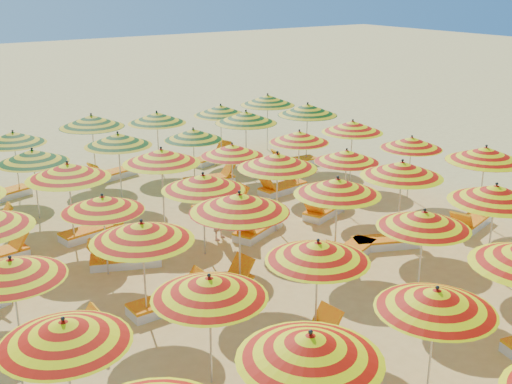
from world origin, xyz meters
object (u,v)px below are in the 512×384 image
at_px(lounger_10, 351,252).
at_px(beachgoer_a, 219,215).
at_px(umbrella_33, 232,150).
at_px(umbrella_38, 118,140).
at_px(umbrella_21, 338,186).
at_px(umbrella_34, 299,137).
at_px(lounger_12, 470,223).
at_px(umbrella_31, 68,171).
at_px(umbrella_29, 412,143).
at_px(umbrella_12, 64,332).
at_px(umbrella_16, 496,194).
at_px(umbrella_27, 277,161).
at_px(umbrella_23, 486,154).
at_px(lounger_24, 2,195).
at_px(lounger_7, 57,344).
at_px(umbrella_14, 318,251).
at_px(lounger_25, 112,174).
at_px(umbrella_19, 142,232).
at_px(umbrella_47, 268,100).
at_px(lounger_23, 293,162).
at_px(umbrella_35, 353,127).
at_px(lounger_18, 93,231).
at_px(lounger_14, 124,260).
at_px(umbrella_32, 161,156).
at_px(umbrella_46, 221,110).
at_px(lounger_20, 282,188).
at_px(umbrella_43, 13,138).
at_px(umbrella_15, 424,220).
at_px(umbrella_41, 307,110).
at_px(lounger_11, 387,241).
at_px(umbrella_8, 436,300).
at_px(umbrella_45, 157,118).
at_px(lounger_6, 302,344).
at_px(lounger_8, 170,302).
at_px(lounger_26, 212,158).
at_px(umbrella_20, 239,203).
at_px(umbrella_25, 103,204).
at_px(umbrella_40, 246,117).
at_px(umbrella_44, 92,121).
at_px(lounger_19, 222,206).
at_px(umbrella_7, 310,347).
at_px(umbrella_37, 33,156).
at_px(umbrella_13, 209,287).
at_px(umbrella_18, 11,268).
at_px(lounger_15, 257,229).

xyz_separation_m(lounger_10, beachgoer_a, (-2.08, 2.91, 0.53)).
relative_size(umbrella_33, umbrella_38, 0.89).
xyz_separation_m(umbrella_21, umbrella_34, (2.72, 4.94, -0.15)).
bearing_deg(lounger_12, umbrella_31, -44.81).
bearing_deg(umbrella_29, umbrella_12, -158.57).
bearing_deg(umbrella_16, umbrella_27, 117.39).
xyz_separation_m(umbrella_23, lounger_24, (-10.77, 9.80, -1.87)).
bearing_deg(lounger_7, umbrella_14, -28.58).
bearing_deg(lounger_25, umbrella_19, 57.70).
distance_m(umbrella_47, lounger_23, 3.17).
bearing_deg(umbrella_35, lounger_18, 178.13).
height_order(lounger_14, lounger_23, same).
bearing_deg(umbrella_32, lounger_24, 123.93).
height_order(umbrella_12, umbrella_35, umbrella_35).
bearing_deg(umbrella_34, umbrella_46, 91.17).
relative_size(lounger_7, lounger_20, 0.97).
height_order(umbrella_35, umbrella_43, umbrella_35).
bearing_deg(umbrella_21, umbrella_29, 24.79).
bearing_deg(umbrella_15, umbrella_16, -0.99).
bearing_deg(umbrella_41, lounger_11, -113.42).
height_order(umbrella_8, umbrella_43, umbrella_43).
relative_size(umbrella_27, lounger_24, 1.26).
xyz_separation_m(umbrella_21, lounger_23, (4.34, 7.31, -1.81)).
bearing_deg(umbrella_41, umbrella_45, 154.59).
xyz_separation_m(umbrella_21, umbrella_27, (0.00, 2.44, 0.07)).
bearing_deg(umbrella_12, lounger_25, 65.20).
bearing_deg(lounger_6, lounger_8, 108.94).
height_order(umbrella_46, lounger_7, umbrella_46).
bearing_deg(lounger_26, umbrella_27, -124.30).
xyz_separation_m(umbrella_47, lounger_20, (-2.79, -4.75, -1.89)).
height_order(umbrella_20, lounger_11, umbrella_20).
relative_size(umbrella_14, umbrella_25, 1.11).
height_order(umbrella_21, umbrella_40, umbrella_40).
xyz_separation_m(umbrella_16, umbrella_44, (-4.91, 12.43, 0.06)).
bearing_deg(lounger_11, lounger_19, 137.12).
bearing_deg(beachgoer_a, umbrella_19, -168.59).
relative_size(umbrella_7, umbrella_37, 0.85).
xyz_separation_m(umbrella_14, lounger_23, (7.00, 9.79, -1.70)).
bearing_deg(lounger_7, umbrella_7, -67.01).
xyz_separation_m(umbrella_15, umbrella_37, (-5.36, 9.65, 0.02)).
distance_m(lounger_6, lounger_7, 4.60).
relative_size(umbrella_13, umbrella_27, 0.98).
bearing_deg(lounger_26, umbrella_18, -153.43).
xyz_separation_m(umbrella_33, lounger_24, (-5.70, 4.64, -1.62)).
relative_size(umbrella_32, lounger_10, 1.25).
xyz_separation_m(umbrella_32, umbrella_41, (7.27, 2.64, 0.05)).
bearing_deg(beachgoer_a, lounger_23, 9.47).
height_order(umbrella_27, umbrella_31, umbrella_27).
distance_m(umbrella_20, lounger_15, 3.73).
bearing_deg(umbrella_40, lounger_19, -134.29).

